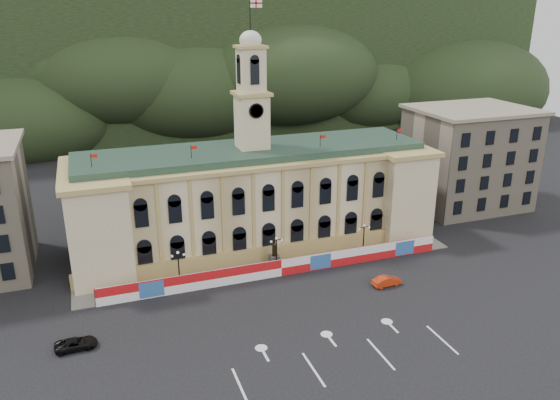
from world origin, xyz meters
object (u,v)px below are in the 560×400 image
object	(u,v)px
lamp_center	(276,250)
black_suv	(76,344)
red_sedan	(387,281)
statue	(274,259)

from	to	relation	value
lamp_center	black_suv	bearing A→B (deg)	-158.79
black_suv	red_sedan	bearing A→B (deg)	-89.20
lamp_center	red_sedan	size ratio (longest dim) A/B	1.23
red_sedan	black_suv	distance (m)	40.01
lamp_center	red_sedan	distance (m)	15.96
red_sedan	statue	bearing A→B (deg)	47.34
red_sedan	lamp_center	bearing A→B (deg)	50.13
lamp_center	black_suv	size ratio (longest dim) A/B	1.12
red_sedan	black_suv	bearing A→B (deg)	88.87
statue	lamp_center	size ratio (longest dim) A/B	0.72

